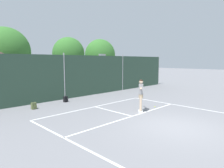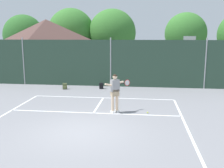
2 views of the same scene
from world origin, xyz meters
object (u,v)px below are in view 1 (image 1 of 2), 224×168
(backpack_black, at_px, (66,99))
(basketball_hoop, at_px, (102,66))
(tennis_ball, at_px, (155,107))
(tennis_player, at_px, (141,93))
(backpack_olive, at_px, (34,106))

(backpack_black, bearing_deg, basketball_hoop, 26.06)
(basketball_hoop, distance_m, tennis_ball, 9.21)
(tennis_player, relative_size, backpack_olive, 4.01)
(backpack_olive, distance_m, backpack_black, 2.49)
(basketball_hoop, xyz_separation_m, backpack_black, (-6.24, -3.05, -2.12))
(tennis_player, bearing_deg, tennis_ball, 2.14)
(tennis_player, bearing_deg, backpack_olive, 129.02)
(basketball_hoop, height_order, backpack_black, basketball_hoop)
(tennis_player, bearing_deg, basketball_hoop, 60.80)
(basketball_hoop, distance_m, backpack_olive, 9.60)
(tennis_ball, bearing_deg, backpack_olive, 138.69)
(basketball_hoop, bearing_deg, tennis_ball, -110.67)
(tennis_player, height_order, tennis_ball, tennis_player)
(basketball_hoop, bearing_deg, tennis_player, -119.20)
(basketball_hoop, height_order, backpack_olive, basketball_hoop)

